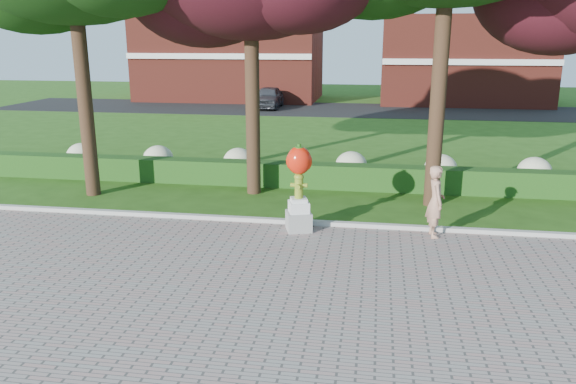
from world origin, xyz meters
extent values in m
plane|color=#264C13|center=(0.00, 0.00, 0.00)|extent=(100.00, 100.00, 0.00)
cube|color=gray|center=(0.00, -4.00, 0.02)|extent=(40.00, 14.00, 0.04)
cube|color=#ADADA5|center=(0.00, 3.00, 0.07)|extent=(40.00, 0.18, 0.15)
cube|color=#124012|center=(0.00, 7.00, 0.40)|extent=(24.00, 0.70, 0.80)
ellipsoid|color=#BBB98F|center=(-9.00, 8.00, 0.55)|extent=(1.10, 1.10, 0.99)
ellipsoid|color=#BBB98F|center=(-6.00, 8.00, 0.55)|extent=(1.10, 1.10, 0.99)
ellipsoid|color=#BBB98F|center=(-3.00, 8.00, 0.55)|extent=(1.10, 1.10, 0.99)
ellipsoid|color=#BBB98F|center=(1.00, 8.00, 0.55)|extent=(1.10, 1.10, 0.99)
ellipsoid|color=#BBB98F|center=(4.00, 8.00, 0.55)|extent=(1.10, 1.10, 0.99)
ellipsoid|color=#BBB98F|center=(7.00, 8.00, 0.55)|extent=(1.10, 1.10, 0.99)
cube|color=black|center=(0.00, 28.00, 0.01)|extent=(50.00, 8.00, 0.02)
cube|color=maroon|center=(-10.00, 34.00, 3.50)|extent=(14.00, 8.00, 7.00)
cube|color=maroon|center=(8.00, 34.00, 3.20)|extent=(12.00, 8.00, 6.40)
cylinder|color=black|center=(-7.00, 5.00, 3.36)|extent=(0.44, 0.44, 6.72)
cylinder|color=black|center=(-2.00, 6.00, 3.08)|extent=(0.44, 0.44, 6.16)
cylinder|color=black|center=(3.50, 5.50, 3.64)|extent=(0.44, 0.44, 7.28)
cube|color=gray|center=(-0.05, 2.50, 0.29)|extent=(0.76, 0.76, 0.49)
cube|color=silver|center=(-0.05, 2.50, 0.67)|extent=(0.62, 0.62, 0.27)
cube|color=silver|center=(-0.05, 2.50, 0.85)|extent=(0.49, 0.49, 0.10)
cylinder|color=olive|center=(-0.05, 2.50, 1.18)|extent=(0.22, 0.22, 0.55)
ellipsoid|color=olive|center=(-0.05, 2.50, 1.45)|extent=(0.25, 0.25, 0.18)
cylinder|color=olive|center=(-0.21, 2.50, 1.24)|extent=(0.12, 0.11, 0.11)
cylinder|color=olive|center=(0.10, 2.50, 1.24)|extent=(0.12, 0.11, 0.11)
cylinder|color=olive|center=(-0.05, 2.35, 1.24)|extent=(0.12, 0.12, 0.12)
cylinder|color=olive|center=(-0.05, 2.50, 1.53)|extent=(0.08, 0.08, 0.05)
ellipsoid|color=red|center=(-0.05, 2.50, 1.87)|extent=(0.61, 0.55, 0.71)
ellipsoid|color=red|center=(-0.23, 2.50, 1.85)|extent=(0.30, 0.30, 0.45)
ellipsoid|color=red|center=(0.12, 2.50, 1.85)|extent=(0.30, 0.30, 0.45)
cylinder|color=#245814|center=(-0.05, 2.50, 2.23)|extent=(0.10, 0.10, 0.12)
ellipsoid|color=#245814|center=(-0.05, 2.50, 2.20)|extent=(0.24, 0.24, 0.08)
imported|color=tan|center=(3.32, 2.60, 0.94)|extent=(0.52, 0.71, 1.80)
imported|color=#393A40|center=(-5.83, 28.09, 0.77)|extent=(1.90, 4.47, 1.51)
camera|label=1|loc=(1.83, -11.00, 4.81)|focal=35.00mm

